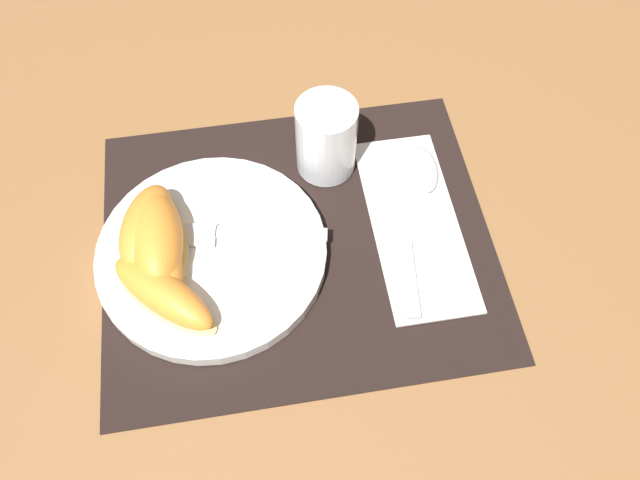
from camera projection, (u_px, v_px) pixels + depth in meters
The scene contains 12 objects.
ground_plane at pixel (298, 241), 0.67m from camera, with size 3.00×3.00×0.00m, color olive.
placemat at pixel (298, 240), 0.67m from camera, with size 0.41×0.35×0.00m.
plate at pixel (212, 253), 0.65m from camera, with size 0.24×0.24×0.02m.
juice_glass at pixel (326, 141), 0.68m from camera, with size 0.07×0.07×0.09m.
napkin at pixel (415, 225), 0.67m from camera, with size 0.09×0.23×0.00m.
knife at pixel (402, 232), 0.66m from camera, with size 0.04×0.21×0.01m.
spoon at pixel (426, 189), 0.69m from camera, with size 0.05×0.19×0.01m.
fork at pixel (223, 236), 0.64m from camera, with size 0.19×0.05×0.00m.
citrus_wedge_0 at pixel (147, 229), 0.63m from camera, with size 0.08×0.11×0.04m.
citrus_wedge_1 at pixel (158, 241), 0.62m from camera, with size 0.06×0.12×0.05m.
citrus_wedge_2 at pixel (160, 257), 0.62m from camera, with size 0.07×0.10×0.04m.
citrus_wedge_3 at pixel (163, 294), 0.60m from camera, with size 0.12×0.12×0.04m.
Camera 1 is at (-0.03, -0.34, 0.58)m, focal length 35.00 mm.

